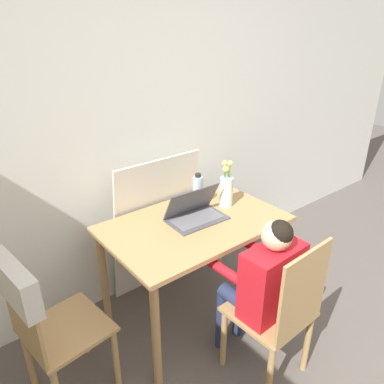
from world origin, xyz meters
name	(u,v)px	position (x,y,z in m)	size (l,w,h in m)	color
wall_back	(147,124)	(0.00, 2.23, 1.25)	(6.40, 0.05, 2.50)	silver
dining_table	(194,235)	(-0.03, 1.67, 0.64)	(1.12, 0.72, 0.74)	tan
chair_occupied	(280,313)	(0.02, 0.99, 0.47)	(0.41, 0.41, 0.92)	tan
chair_spare	(38,312)	(-1.04, 1.62, 0.62)	(0.47, 0.44, 0.93)	tan
person_seated	(264,279)	(0.01, 1.11, 0.62)	(0.37, 0.43, 1.01)	red
laptop	(195,212)	(0.00, 1.70, 0.79)	(0.38, 0.24, 0.21)	#4C4C51
flower_vase	(226,189)	(0.28, 1.72, 0.87)	(0.09, 0.09, 0.33)	silver
water_bottle	(198,191)	(0.13, 1.83, 0.86)	(0.07, 0.07, 0.24)	silver
cardboard_panel	(156,226)	(-0.05, 2.09, 0.53)	(0.67, 0.16, 1.07)	silver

